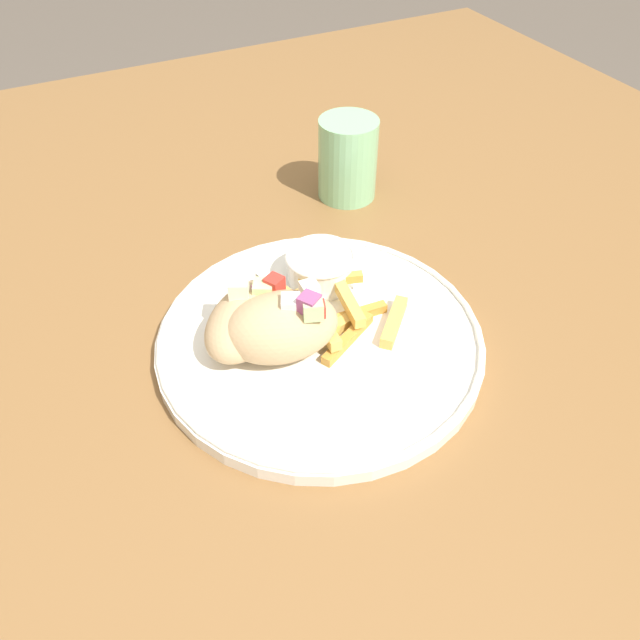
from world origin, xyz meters
The scene contains 8 objects.
ground_plane centered at (0.00, 0.00, 0.00)m, with size 10.00×10.00×0.00m, color brown.
table centered at (0.00, 0.00, 0.64)m, with size 1.42×1.42×0.70m.
plate centered at (-0.03, -0.06, 0.71)m, with size 0.31×0.31×0.02m.
pita_sandwich_near centered at (-0.07, -0.06, 0.75)m, with size 0.12×0.09×0.07m.
pita_sandwich_far centered at (-0.09, -0.03, 0.74)m, with size 0.13×0.12×0.06m.
fries_pile centered at (0.00, -0.05, 0.73)m, with size 0.13×0.11×0.02m.
sauce_ramekin centered at (0.01, 0.02, 0.73)m, with size 0.07×0.07×0.03m.
water_glass centered at (0.12, 0.17, 0.75)m, with size 0.07×0.07×0.10m.
Camera 1 is at (-0.22, -0.43, 1.14)m, focal length 35.00 mm.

